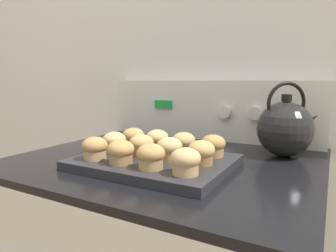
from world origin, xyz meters
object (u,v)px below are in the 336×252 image
at_px(muffin_pan, 155,162).
at_px(muffin_r2_c2, 184,143).
at_px(muffin_r0_c1, 121,152).
at_px(tea_kettle, 285,128).
at_px(muffin_r1_c1, 141,145).
at_px(muffin_r2_c0, 133,137).
at_px(muffin_r1_c2, 169,149).
at_px(muffin_r2_c1, 157,140).
at_px(muffin_r1_c0, 114,142).
at_px(muffin_r2_c3, 213,146).
at_px(muffin_r0_c2, 151,156).
at_px(muffin_r0_c0, 95,148).
at_px(muffin_r0_c3, 185,161).
at_px(muffin_r1_c3, 201,152).

bearing_deg(muffin_pan, muffin_r2_c2, 63.84).
height_order(muffin_r0_c1, tea_kettle, tea_kettle).
relative_size(muffin_pan, muffin_r0_c1, 5.89).
distance_m(muffin_r1_c1, muffin_r2_c0, 0.11).
bearing_deg(muffin_r2_c0, muffin_r1_c2, -25.89).
distance_m(muffin_r1_c1, tea_kettle, 0.40).
relative_size(muffin_pan, muffin_r2_c1, 5.89).
distance_m(muffin_r1_c0, muffin_r2_c0, 0.08).
bearing_deg(muffin_r2_c3, muffin_r1_c0, -160.33).
bearing_deg(muffin_r0_c1, muffin_r2_c1, 90.90).
bearing_deg(muffin_r2_c3, muffin_r0_c2, -115.41).
height_order(muffin_r0_c2, muffin_r2_c2, same).
distance_m(muffin_r1_c2, muffin_r2_c2, 0.08).
height_order(muffin_r0_c1, muffin_r2_c0, same).
relative_size(muffin_r0_c0, muffin_r0_c2, 1.00).
xyz_separation_m(muffin_r0_c1, muffin_r1_c0, (-0.08, 0.08, 0.00)).
bearing_deg(muffin_r1_c2, tea_kettle, 49.82).
distance_m(muffin_r0_c3, muffin_r1_c2, 0.12).
distance_m(muffin_r1_c3, muffin_r2_c3, 0.08).
bearing_deg(muffin_r2_c0, muffin_r1_c1, -44.17).
distance_m(muffin_r1_c1, muffin_r1_c3, 0.16).
distance_m(muffin_r0_c2, muffin_r1_c1, 0.12).
relative_size(muffin_r1_c1, muffin_r2_c1, 1.00).
bearing_deg(muffin_r0_c0, muffin_r2_c2, 45.42).
xyz_separation_m(muffin_r0_c0, muffin_r1_c2, (0.16, 0.08, 0.00)).
distance_m(muffin_r0_c0, muffin_r1_c0, 0.08).
height_order(muffin_r2_c1, muffin_r2_c2, same).
bearing_deg(muffin_r1_c3, tea_kettle, 61.66).
relative_size(muffin_r1_c1, muffin_r2_c2, 1.00).
distance_m(muffin_pan, muffin_r0_c2, 0.10).
bearing_deg(muffin_r1_c1, muffin_r1_c2, 0.06).
bearing_deg(muffin_r2_c2, muffin_r1_c0, -153.04).
height_order(muffin_r1_c3, muffin_r2_c1, same).
relative_size(muffin_r1_c1, muffin_r2_c3, 1.00).
bearing_deg(muffin_r0_c1, muffin_r1_c2, 45.67).
xyz_separation_m(muffin_pan, muffin_r0_c1, (-0.04, -0.08, 0.04)).
height_order(muffin_r0_c1, muffin_r2_c3, same).
bearing_deg(muffin_r0_c0, muffin_r2_c1, 65.12).
height_order(muffin_pan, muffin_r0_c1, muffin_r0_c1).
height_order(muffin_r0_c0, muffin_r1_c3, same).
bearing_deg(muffin_r0_c1, muffin_pan, 63.72).
relative_size(muffin_pan, muffin_r1_c0, 5.89).
bearing_deg(tea_kettle, muffin_r0_c2, -122.73).
distance_m(muffin_r0_c1, muffin_r1_c1, 0.08).
distance_m(muffin_r1_c2, tea_kettle, 0.35).
bearing_deg(muffin_r2_c1, tea_kettle, 30.60).
distance_m(muffin_r1_c1, muffin_r2_c1, 0.08).
bearing_deg(muffin_r0_c2, muffin_r1_c0, 154.10).
height_order(muffin_pan, muffin_r1_c3, muffin_r1_c3).
xyz_separation_m(muffin_r2_c1, muffin_r2_c3, (0.16, 0.00, 0.00)).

